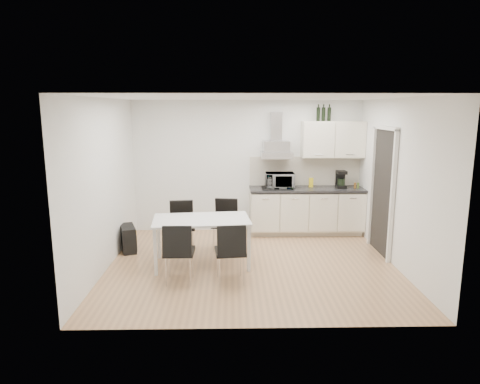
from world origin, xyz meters
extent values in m
plane|color=tan|center=(0.00, 0.00, 0.00)|extent=(4.50, 4.50, 0.00)
cube|color=white|center=(0.00, 2.00, 1.30)|extent=(4.50, 0.10, 2.60)
cube|color=white|center=(0.00, -2.00, 1.30)|extent=(4.50, 0.10, 2.60)
cube|color=white|center=(-2.25, 0.00, 1.30)|extent=(0.10, 4.00, 2.60)
cube|color=white|center=(2.25, 0.00, 1.30)|extent=(0.10, 4.00, 2.60)
plane|color=white|center=(0.00, 0.00, 2.60)|extent=(4.50, 4.50, 0.00)
cube|color=white|center=(2.21, 0.55, 1.05)|extent=(0.08, 1.04, 2.10)
cube|color=beige|center=(1.15, 1.74, 0.05)|extent=(2.16, 0.52, 0.10)
cube|color=silver|center=(1.15, 1.70, 0.48)|extent=(2.20, 0.60, 0.76)
cube|color=#28282B|center=(1.15, 1.69, 0.90)|extent=(2.22, 0.64, 0.04)
cube|color=beige|center=(1.15, 1.99, 1.21)|extent=(2.20, 0.02, 0.58)
cube|color=silver|center=(1.65, 1.82, 1.85)|extent=(1.20, 0.35, 0.70)
cube|color=silver|center=(0.55, 1.78, 1.65)|extent=(0.60, 0.46, 0.30)
cube|color=silver|center=(0.55, 1.89, 2.10)|extent=(0.22, 0.20, 0.55)
imported|color=silver|center=(0.62, 1.68, 1.10)|extent=(0.54, 0.30, 0.37)
cube|color=yellow|center=(1.25, 1.80, 1.01)|extent=(0.08, 0.04, 0.18)
cylinder|color=brown|center=(2.08, 1.65, 0.98)|extent=(0.04, 0.04, 0.11)
cylinder|color=#4C6626|center=(2.14, 1.65, 0.98)|extent=(0.04, 0.04, 0.11)
cylinder|color=black|center=(1.35, 1.82, 2.36)|extent=(0.07, 0.07, 0.32)
cylinder|color=black|center=(1.45, 1.82, 2.36)|extent=(0.07, 0.07, 0.32)
cylinder|color=black|center=(1.56, 1.82, 2.36)|extent=(0.07, 0.07, 0.32)
cube|color=white|center=(-0.79, 0.03, 0.73)|extent=(1.57, 1.00, 0.03)
cube|color=white|center=(-1.44, -0.41, 0.36)|extent=(0.05, 0.05, 0.72)
cube|color=white|center=(-0.06, -0.27, 0.36)|extent=(0.05, 0.05, 0.72)
cube|color=white|center=(-1.52, 0.34, 0.36)|extent=(0.05, 0.05, 0.72)
cube|color=white|center=(-0.13, 0.48, 0.36)|extent=(0.05, 0.05, 0.72)
cube|color=black|center=(-2.12, 0.72, 0.22)|extent=(0.39, 0.57, 0.44)
cube|color=gold|center=(-2.00, 0.72, 0.38)|extent=(0.17, 0.45, 0.07)
cube|color=black|center=(-0.28, 1.90, 0.16)|extent=(0.23, 0.21, 0.32)
camera|label=1|loc=(-0.32, -6.44, 2.45)|focal=32.00mm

